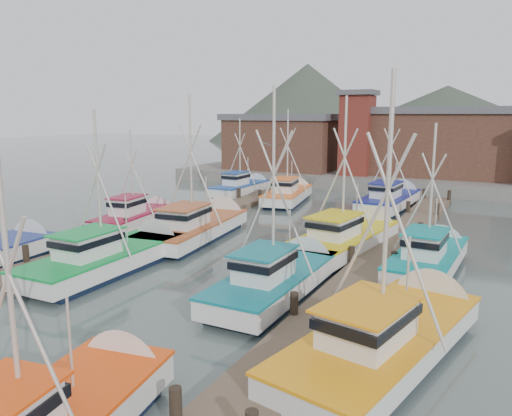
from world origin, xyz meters
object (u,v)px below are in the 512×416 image
at_px(boat_12, 289,194).
at_px(boat_8, 199,227).
at_px(boat_4, 114,256).
at_px(lookout_tower, 357,132).

bearing_deg(boat_12, boat_8, -99.77).
relative_size(boat_4, boat_12, 1.04).
bearing_deg(boat_4, lookout_tower, 85.44).
relative_size(lookout_tower, boat_4, 0.91).
bearing_deg(boat_4, boat_12, 89.43).
distance_m(boat_4, boat_12, 21.15).
xyz_separation_m(boat_8, boat_12, (-0.14, 13.94, -0.00)).
bearing_deg(boat_12, lookout_tower, 69.01).
bearing_deg(boat_8, boat_4, -97.24).
distance_m(lookout_tower, boat_8, 26.47).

